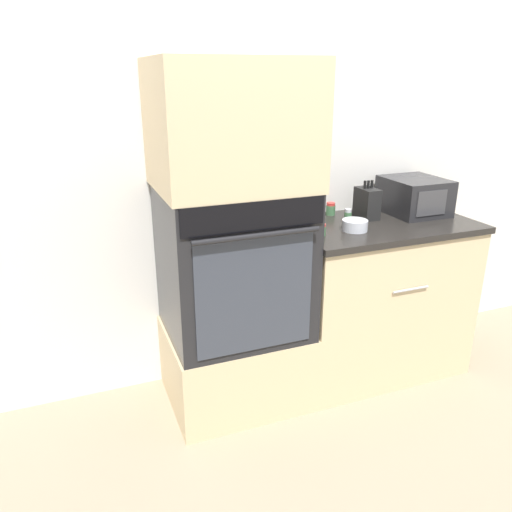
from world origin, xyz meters
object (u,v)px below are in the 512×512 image
wall_oven (234,262)px  condiment_jar_back (348,216)px  bowl (355,225)px  condiment_jar_near (321,230)px  condiment_jar_far (331,209)px  knife_block (367,203)px  microwave (414,196)px  condiment_jar_mid (303,215)px

wall_oven → condiment_jar_back: bearing=4.1°
bowl → condiment_jar_back: size_ratio=1.66×
condiment_jar_near → condiment_jar_far: (0.24, 0.33, 0.01)m
bowl → condiment_jar_far: (0.03, 0.32, 0.01)m
bowl → condiment_jar_near: 0.20m
bowl → knife_block: bearing=44.2°
knife_block → condiment_jar_near: bearing=-153.7°
wall_oven → microwave: wall_oven is taller
wall_oven → bowl: 0.67m
bowl → condiment_jar_back: 0.13m
bowl → condiment_jar_near: bearing=-177.2°
knife_block → condiment_jar_back: knife_block is taller
condiment_jar_far → condiment_jar_mid: bearing=-159.8°
microwave → condiment_jar_mid: 0.70m
wall_oven → condiment_jar_far: bearing=19.5°
wall_oven → bowl: wall_oven is taller
condiment_jar_far → condiment_jar_near: bearing=-125.9°
microwave → knife_block: (-0.32, 0.01, -0.02)m
bowl → wall_oven: bearing=173.1°
wall_oven → condiment_jar_near: size_ratio=12.57×
wall_oven → condiment_jar_near: (0.45, -0.09, 0.15)m
microwave → bowl: size_ratio=2.61×
condiment_jar_back → condiment_jar_mid: bearing=153.1°
microwave → condiment_jar_back: size_ratio=4.33×
bowl → condiment_jar_mid: bearing=127.8°
microwave → condiment_jar_far: 0.50m
wall_oven → condiment_jar_mid: bearing=19.1°
condiment_jar_near → condiment_jar_far: condiment_jar_far is taller
wall_oven → condiment_jar_near: wall_oven is taller
condiment_jar_near → condiment_jar_back: (0.24, 0.14, 0.01)m
microwave → knife_block: size_ratio=1.63×
condiment_jar_mid → condiment_jar_back: 0.25m
condiment_jar_near → wall_oven: bearing=168.8°
knife_block → condiment_jar_near: size_ratio=3.58×
knife_block → condiment_jar_mid: bearing=171.8°
wall_oven → condiment_jar_mid: wall_oven is taller
condiment_jar_mid → condiment_jar_back: (0.22, -0.11, -0.00)m
wall_oven → condiment_jar_near: bearing=-11.2°
microwave → bowl: bearing=-161.0°
condiment_jar_mid → condiment_jar_back: bearing=-26.9°
condiment_jar_mid → wall_oven: bearing=-160.9°
wall_oven → microwave: size_ratio=2.15×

